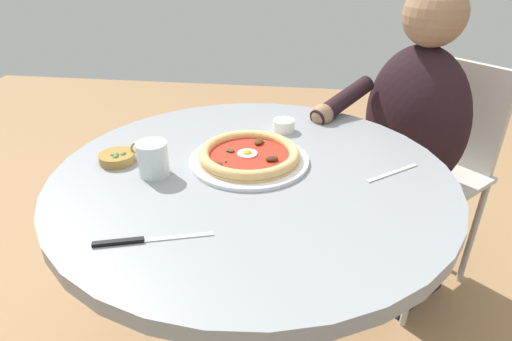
{
  "coord_description": "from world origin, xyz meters",
  "views": [
    {
      "loc": [
        -0.91,
        -0.13,
        1.24
      ],
      "look_at": [
        0.01,
        -0.01,
        0.73
      ],
      "focal_mm": 29.8,
      "sensor_mm": 36.0,
      "label": 1
    }
  ],
  "objects_px": {
    "cafe_chair_diner": "(429,155)",
    "diner_person": "(404,172)",
    "ramekin_capers": "(284,125)",
    "fork_utensil": "(393,173)",
    "pizza_on_plate": "(249,156)",
    "water_glass": "(153,161)",
    "steak_knife": "(136,241)",
    "olive_pan": "(117,158)",
    "dining_table": "(253,221)"
  },
  "relations": [
    {
      "from": "cafe_chair_diner",
      "to": "ramekin_capers",
      "type": "bearing_deg",
      "value": 121.58
    },
    {
      "from": "olive_pan",
      "to": "ramekin_capers",
      "type": "bearing_deg",
      "value": -57.16
    },
    {
      "from": "fork_utensil",
      "to": "cafe_chair_diner",
      "type": "height_order",
      "value": "cafe_chair_diner"
    },
    {
      "from": "water_glass",
      "to": "diner_person",
      "type": "relative_size",
      "value": 0.07
    },
    {
      "from": "ramekin_capers",
      "to": "olive_pan",
      "type": "xyz_separation_m",
      "value": [
        -0.26,
        0.4,
        -0.01
      ]
    },
    {
      "from": "olive_pan",
      "to": "fork_utensil",
      "type": "xyz_separation_m",
      "value": [
        0.04,
        -0.69,
        -0.01
      ]
    },
    {
      "from": "pizza_on_plate",
      "to": "steak_knife",
      "type": "relative_size",
      "value": 1.4
    },
    {
      "from": "pizza_on_plate",
      "to": "water_glass",
      "type": "height_order",
      "value": "water_glass"
    },
    {
      "from": "water_glass",
      "to": "steak_knife",
      "type": "relative_size",
      "value": 0.38
    },
    {
      "from": "dining_table",
      "to": "ramekin_capers",
      "type": "height_order",
      "value": "ramekin_capers"
    },
    {
      "from": "water_glass",
      "to": "ramekin_capers",
      "type": "distance_m",
      "value": 0.42
    },
    {
      "from": "fork_utensil",
      "to": "cafe_chair_diner",
      "type": "relative_size",
      "value": 0.16
    },
    {
      "from": "steak_knife",
      "to": "olive_pan",
      "type": "height_order",
      "value": "olive_pan"
    },
    {
      "from": "olive_pan",
      "to": "cafe_chair_diner",
      "type": "xyz_separation_m",
      "value": [
        0.58,
        -0.92,
        -0.22
      ]
    },
    {
      "from": "water_glass",
      "to": "olive_pan",
      "type": "distance_m",
      "value": 0.13
    },
    {
      "from": "pizza_on_plate",
      "to": "ramekin_capers",
      "type": "distance_m",
      "value": 0.22
    },
    {
      "from": "pizza_on_plate",
      "to": "steak_knife",
      "type": "height_order",
      "value": "pizza_on_plate"
    },
    {
      "from": "dining_table",
      "to": "diner_person",
      "type": "distance_m",
      "value": 0.68
    },
    {
      "from": "water_glass",
      "to": "steak_knife",
      "type": "distance_m",
      "value": 0.27
    },
    {
      "from": "dining_table",
      "to": "ramekin_capers",
      "type": "relative_size",
      "value": 15.51
    },
    {
      "from": "fork_utensil",
      "to": "dining_table",
      "type": "bearing_deg",
      "value": 95.62
    },
    {
      "from": "water_glass",
      "to": "diner_person",
      "type": "distance_m",
      "value": 0.92
    },
    {
      "from": "fork_utensil",
      "to": "cafe_chair_diner",
      "type": "distance_m",
      "value": 0.63
    },
    {
      "from": "cafe_chair_diner",
      "to": "diner_person",
      "type": "bearing_deg",
      "value": 134.33
    },
    {
      "from": "pizza_on_plate",
      "to": "cafe_chair_diner",
      "type": "distance_m",
      "value": 0.83
    },
    {
      "from": "fork_utensil",
      "to": "olive_pan",
      "type": "bearing_deg",
      "value": 92.99
    },
    {
      "from": "diner_person",
      "to": "cafe_chair_diner",
      "type": "height_order",
      "value": "diner_person"
    },
    {
      "from": "steak_knife",
      "to": "ramekin_capers",
      "type": "relative_size",
      "value": 3.45
    },
    {
      "from": "olive_pan",
      "to": "diner_person",
      "type": "bearing_deg",
      "value": -59.67
    },
    {
      "from": "fork_utensil",
      "to": "water_glass",
      "type": "bearing_deg",
      "value": 98.18
    },
    {
      "from": "dining_table",
      "to": "ramekin_capers",
      "type": "xyz_separation_m",
      "value": [
        0.26,
        -0.06,
        0.17
      ]
    },
    {
      "from": "diner_person",
      "to": "water_glass",
      "type": "bearing_deg",
      "value": 126.69
    },
    {
      "from": "diner_person",
      "to": "olive_pan",
      "type": "bearing_deg",
      "value": 120.33
    },
    {
      "from": "steak_knife",
      "to": "fork_utensil",
      "type": "distance_m",
      "value": 0.62
    },
    {
      "from": "pizza_on_plate",
      "to": "fork_utensil",
      "type": "height_order",
      "value": "pizza_on_plate"
    },
    {
      "from": "pizza_on_plate",
      "to": "diner_person",
      "type": "height_order",
      "value": "diner_person"
    },
    {
      "from": "ramekin_capers",
      "to": "fork_utensil",
      "type": "height_order",
      "value": "ramekin_capers"
    },
    {
      "from": "dining_table",
      "to": "olive_pan",
      "type": "xyz_separation_m",
      "value": [
        -0.0,
        0.35,
        0.16
      ]
    },
    {
      "from": "ramekin_capers",
      "to": "steak_knife",
      "type": "bearing_deg",
      "value": 157.54
    },
    {
      "from": "steak_knife",
      "to": "cafe_chair_diner",
      "type": "xyz_separation_m",
      "value": [
        0.89,
        -0.76,
        -0.21
      ]
    },
    {
      "from": "steak_knife",
      "to": "ramekin_capers",
      "type": "height_order",
      "value": "ramekin_capers"
    },
    {
      "from": "water_glass",
      "to": "olive_pan",
      "type": "xyz_separation_m",
      "value": [
        0.05,
        0.11,
        -0.02
      ]
    },
    {
      "from": "water_glass",
      "to": "steak_knife",
      "type": "height_order",
      "value": "water_glass"
    },
    {
      "from": "dining_table",
      "to": "pizza_on_plate",
      "type": "bearing_deg",
      "value": 17.62
    },
    {
      "from": "pizza_on_plate",
      "to": "dining_table",
      "type": "bearing_deg",
      "value": -162.38
    },
    {
      "from": "pizza_on_plate",
      "to": "olive_pan",
      "type": "distance_m",
      "value": 0.34
    },
    {
      "from": "olive_pan",
      "to": "diner_person",
      "type": "distance_m",
      "value": 0.98
    },
    {
      "from": "water_glass",
      "to": "cafe_chair_diner",
      "type": "relative_size",
      "value": 0.1
    },
    {
      "from": "dining_table",
      "to": "water_glass",
      "type": "distance_m",
      "value": 0.3
    },
    {
      "from": "pizza_on_plate",
      "to": "steak_knife",
      "type": "bearing_deg",
      "value": 155.31
    }
  ]
}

